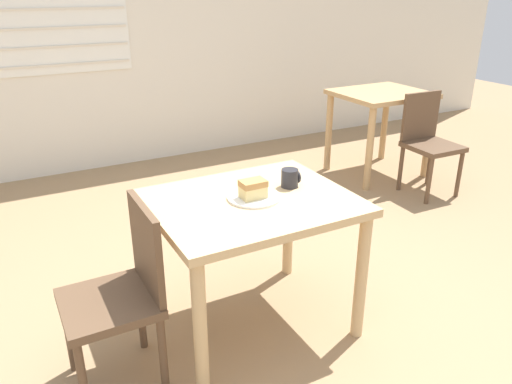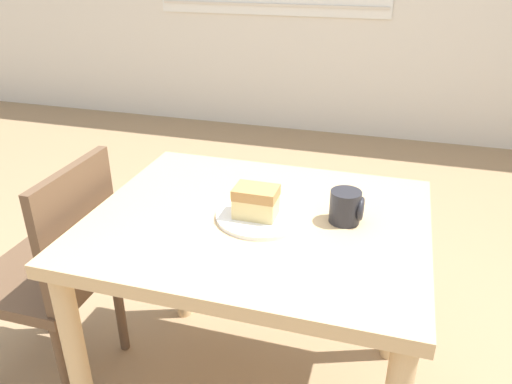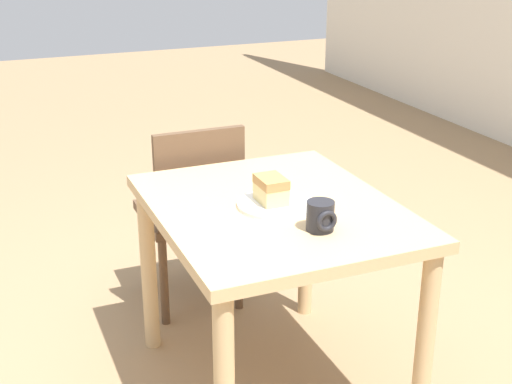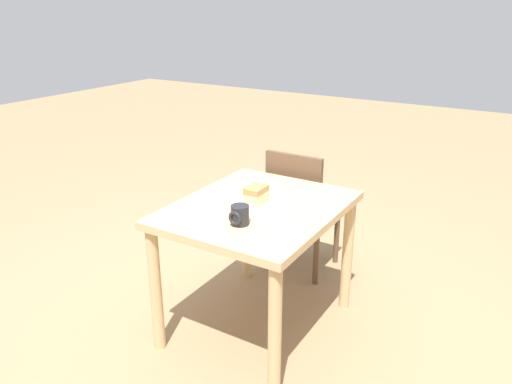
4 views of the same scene
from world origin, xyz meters
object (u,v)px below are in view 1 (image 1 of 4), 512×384
cake_slice (253,189)px  chair_far_corner (428,140)px  chair_near_window (123,291)px  dining_table_far (380,108)px  coffee_mug (290,178)px  plate (254,197)px  dining_table_near (252,219)px

cake_slice → chair_far_corner: bearing=23.3°
chair_near_window → cake_slice: 0.74m
dining_table_far → coffee_mug: 2.31m
chair_far_corner → dining_table_far: bearing=99.0°
cake_slice → coffee_mug: cake_slice is taller
plate → dining_table_far: bearing=35.0°
dining_table_far → chair_far_corner: 0.56m
dining_table_far → chair_far_corner: (0.07, -0.53, -0.17)m
coffee_mug → dining_table_far: bearing=37.4°
dining_table_far → chair_far_corner: chair_far_corner is taller
dining_table_near → cake_slice: size_ratio=7.92×
dining_table_near → dining_table_far: (2.08, 1.45, 0.02)m
dining_table_near → coffee_mug: (0.24, 0.05, 0.16)m
dining_table_near → plate: 0.12m
dining_table_far → coffee_mug: (-1.83, -1.40, 0.14)m
chair_far_corner → cake_slice: 2.36m
plate → coffee_mug: bearing=11.0°
dining_table_near → chair_near_window: bearing=-173.2°
dining_table_far → cake_slice: (-2.08, -1.46, 0.15)m
dining_table_near → chair_near_window: size_ratio=1.14×
plate → chair_near_window: bearing=-173.2°
plate → cake_slice: size_ratio=2.16×
cake_slice → coffee_mug: (0.24, 0.06, -0.01)m
chair_near_window → coffee_mug: (0.91, 0.13, 0.31)m
chair_near_window → chair_far_corner: (2.81, 0.99, 0.00)m
plate → chair_far_corner: bearing=23.2°
chair_far_corner → dining_table_near: bearing=-155.2°
dining_table_far → chair_far_corner: bearing=-82.7°
plate → dining_table_near: bearing=-174.4°
dining_table_far → cake_slice: size_ratio=6.55×
chair_far_corner → cake_slice: bearing=-155.0°
dining_table_near → dining_table_far: size_ratio=1.21×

